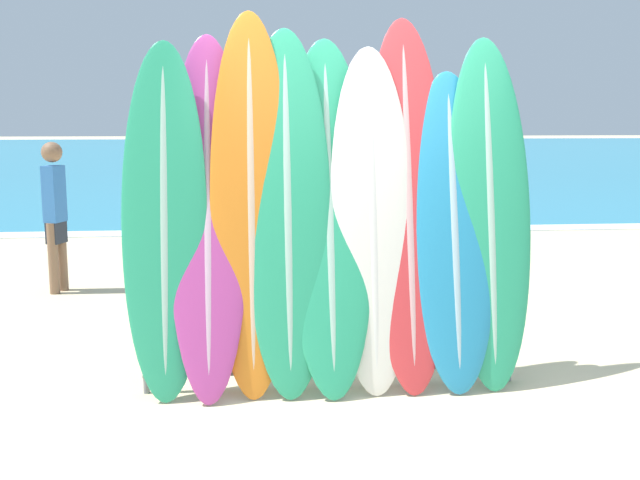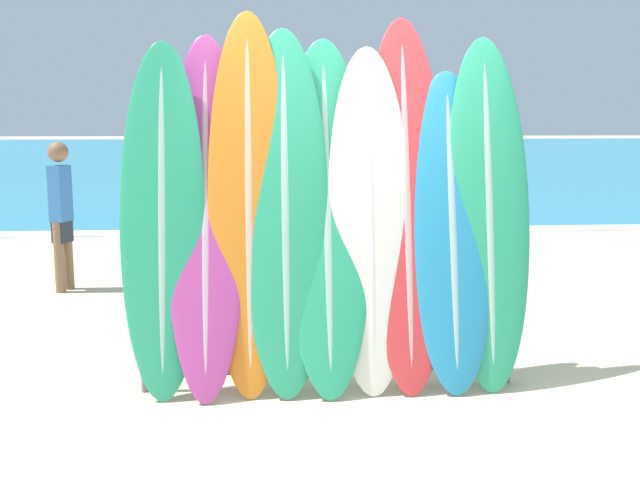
# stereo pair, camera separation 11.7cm
# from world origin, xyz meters

# --- Properties ---
(ground_plane) EXTENTS (160.00, 160.00, 0.00)m
(ground_plane) POSITION_xyz_m (0.00, 0.00, 0.00)
(ground_plane) COLOR beige
(ocean_water) EXTENTS (120.00, 60.00, 0.01)m
(ocean_water) POSITION_xyz_m (0.00, 36.60, 0.00)
(ocean_water) COLOR teal
(ocean_water) RESTS_ON ground_plane
(surfboard_rack) EXTENTS (2.47, 0.04, 0.85)m
(surfboard_rack) POSITION_xyz_m (-0.37, 0.27, 0.46)
(surfboard_rack) COLOR slate
(surfboard_rack) RESTS_ON ground_plane
(surfboard_slot_0) EXTENTS (0.54, 0.55, 2.27)m
(surfboard_slot_0) POSITION_xyz_m (-1.44, 0.31, 1.14)
(surfboard_slot_0) COLOR #289E70
(surfboard_slot_0) RESTS_ON ground_plane
(surfboard_slot_1) EXTENTS (0.51, 0.77, 2.33)m
(surfboard_slot_1) POSITION_xyz_m (-1.17, 0.34, 1.17)
(surfboard_slot_1) COLOR #B23D8E
(surfboard_slot_1) RESTS_ON ground_plane
(surfboard_slot_2) EXTENTS (0.53, 0.61, 2.47)m
(surfboard_slot_2) POSITION_xyz_m (-0.89, 0.33, 1.24)
(surfboard_slot_2) COLOR orange
(surfboard_slot_2) RESTS_ON ground_plane
(surfboard_slot_3) EXTENTS (0.57, 0.66, 2.37)m
(surfboard_slot_3) POSITION_xyz_m (-0.66, 0.32, 1.18)
(surfboard_slot_3) COLOR #289E70
(surfboard_slot_3) RESTS_ON ground_plane
(surfboard_slot_4) EXTENTS (0.58, 0.76, 2.31)m
(surfboard_slot_4) POSITION_xyz_m (-0.38, 0.34, 1.16)
(surfboard_slot_4) COLOR #289E70
(surfboard_slot_4) RESTS_ON ground_plane
(surfboard_slot_5) EXTENTS (0.55, 0.58, 2.25)m
(surfboard_slot_5) POSITION_xyz_m (-0.10, 0.31, 1.12)
(surfboard_slot_5) COLOR silver
(surfboard_slot_5) RESTS_ON ground_plane
(surfboard_slot_6) EXTENTS (0.55, 0.68, 2.45)m
(surfboard_slot_6) POSITION_xyz_m (0.14, 0.34, 1.22)
(surfboard_slot_6) COLOR red
(surfboard_slot_6) RESTS_ON ground_plane
(surfboard_slot_7) EXTENTS (0.56, 0.62, 2.09)m
(surfboard_slot_7) POSITION_xyz_m (0.43, 0.29, 1.05)
(surfboard_slot_7) COLOR teal
(surfboard_slot_7) RESTS_ON ground_plane
(surfboard_slot_8) EXTENTS (0.56, 0.58, 2.32)m
(surfboard_slot_8) POSITION_xyz_m (0.68, 0.31, 1.16)
(surfboard_slot_8) COLOR #289E70
(surfboard_slot_8) RESTS_ON ground_plane
(person_near_water) EXTENTS (0.21, 0.26, 1.54)m
(person_near_water) POSITION_xyz_m (-2.87, 3.32, 0.84)
(person_near_water) COLOR #846047
(person_near_water) RESTS_ON ground_plane
(person_mid_beach) EXTENTS (0.22, 0.27, 1.63)m
(person_mid_beach) POSITION_xyz_m (1.16, 3.76, 0.89)
(person_mid_beach) COLOR #846047
(person_mid_beach) RESTS_ON ground_plane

